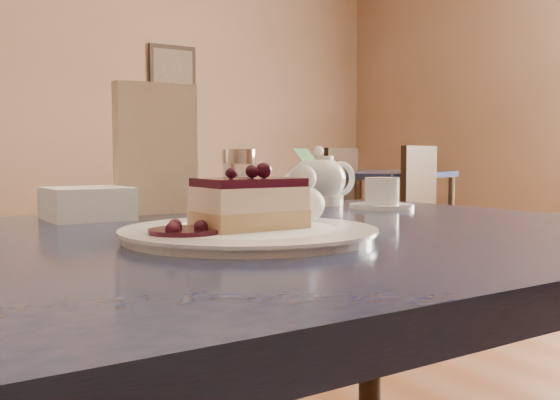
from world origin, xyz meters
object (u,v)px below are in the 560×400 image
dessert_plate (249,234)px  bg_table_far_right (375,266)px  main_table (229,296)px  cheesecake_slice (249,204)px  tea_set (331,184)px

dessert_plate → bg_table_far_right: (2.51, 2.73, -0.68)m
dessert_plate → bg_table_far_right: size_ratio=0.16×
main_table → cheesecake_slice: size_ratio=9.99×
main_table → cheesecake_slice: (0.00, -0.05, 0.12)m
dessert_plate → cheesecake_slice: 0.04m
cheesecake_slice → bg_table_far_right: size_ratio=0.07×
main_table → bg_table_far_right: 3.72m
main_table → tea_set: size_ratio=5.01×
dessert_plate → cheesecake_slice: cheesecake_slice is taller
bg_table_far_right → dessert_plate: bearing=-151.7°
cheesecake_slice → tea_set: size_ratio=0.50×
cheesecake_slice → bg_table_far_right: cheesecake_slice is taller
dessert_plate → main_table: bearing=91.8°
bg_table_far_right → main_table: bearing=-152.3°
bg_table_far_right → cheesecake_slice: bearing=-151.7°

